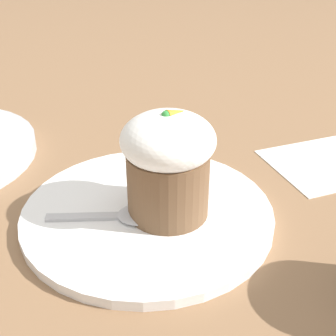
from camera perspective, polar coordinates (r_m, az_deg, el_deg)
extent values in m
plane|color=#846042|center=(0.50, -2.49, -6.02)|extent=(4.00, 4.00, 0.00)
cylinder|color=white|center=(0.50, -2.51, -5.51)|extent=(0.26, 0.26, 0.01)
cylinder|color=brown|center=(0.47, 0.00, -1.91)|extent=(0.08, 0.08, 0.07)
ellipsoid|color=white|center=(0.44, 0.00, 3.47)|extent=(0.09, 0.09, 0.05)
cone|color=orange|center=(0.44, 0.99, 6.74)|extent=(0.02, 0.01, 0.01)
sphere|color=green|center=(0.43, -0.20, 6.42)|extent=(0.01, 0.01, 0.01)
cube|color=#B7B7BC|center=(0.48, -9.99, -5.89)|extent=(0.07, 0.05, 0.00)
ellipsoid|color=#B7B7BC|center=(0.48, -3.31, -5.66)|extent=(0.06, 0.06, 0.01)
cube|color=white|center=(0.63, 18.93, 0.63)|extent=(0.17, 0.15, 0.00)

